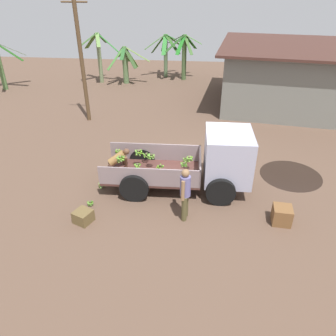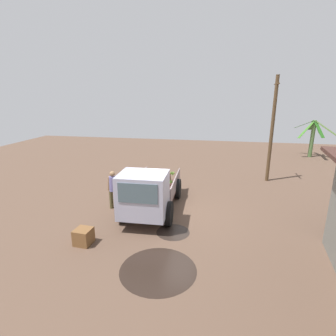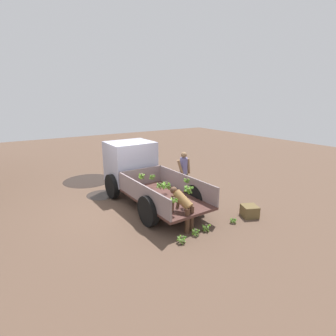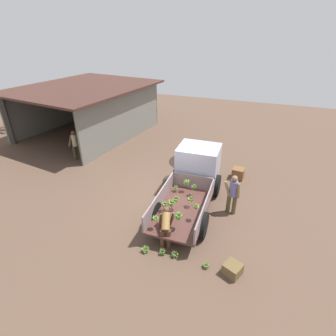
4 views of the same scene
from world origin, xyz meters
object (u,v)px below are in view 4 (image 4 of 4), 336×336
object	(u,v)px
banana_bunch_on_ground_1	(145,249)
wooden_crate_1	(238,173)
person_foreground_visitor	(233,193)
person_bystander_near_shed	(75,143)
person_worker_loading	(166,226)
banana_bunch_on_ground_0	(162,251)
wooden_crate_0	(233,269)
banana_bunch_on_ground_2	(206,265)
banana_bunch_on_ground_3	(175,254)
cargo_truck	(195,173)

from	to	relation	value
banana_bunch_on_ground_1	wooden_crate_1	world-z (taller)	wooden_crate_1
person_foreground_visitor	person_bystander_near_shed	size ratio (longest dim) A/B	1.00
person_worker_loading	person_foreground_visitor	bearing A→B (deg)	-54.18
banana_bunch_on_ground_0	wooden_crate_1	world-z (taller)	wooden_crate_1
person_bystander_near_shed	wooden_crate_0	xyz separation A→B (m)	(-4.72, -9.05, -0.74)
banana_bunch_on_ground_2	banana_bunch_on_ground_3	distance (m)	1.02
person_bystander_near_shed	wooden_crate_1	bearing A→B (deg)	-149.80
cargo_truck	wooden_crate_0	bearing A→B (deg)	-150.68
banana_bunch_on_ground_1	banana_bunch_on_ground_3	world-z (taller)	banana_bunch_on_ground_3
banana_bunch_on_ground_0	wooden_crate_1	size ratio (longest dim) A/B	0.43
person_worker_loading	banana_bunch_on_ground_0	size ratio (longest dim) A/B	5.33
banana_bunch_on_ground_0	person_foreground_visitor	bearing A→B (deg)	-30.35
person_foreground_visitor	banana_bunch_on_ground_3	world-z (taller)	person_foreground_visitor
person_foreground_visitor	banana_bunch_on_ground_2	xyz separation A→B (m)	(-2.93, 0.28, -0.82)
person_worker_loading	banana_bunch_on_ground_1	distance (m)	0.98
person_bystander_near_shed	banana_bunch_on_ground_0	bearing A→B (deg)	169.16
banana_bunch_on_ground_3	wooden_crate_1	world-z (taller)	wooden_crate_1
cargo_truck	banana_bunch_on_ground_0	distance (m)	3.75
person_worker_loading	wooden_crate_1	bearing A→B (deg)	-35.90
banana_bunch_on_ground_1	person_bystander_near_shed	bearing A→B (deg)	52.53
banana_bunch_on_ground_3	wooden_crate_0	xyz separation A→B (m)	(-0.02, -1.79, 0.06)
banana_bunch_on_ground_2	banana_bunch_on_ground_0	bearing A→B (deg)	88.58
person_worker_loading	wooden_crate_0	size ratio (longest dim) A/B	2.58
person_worker_loading	wooden_crate_1	world-z (taller)	person_worker_loading
cargo_truck	banana_bunch_on_ground_0	world-z (taller)	cargo_truck
person_worker_loading	banana_bunch_on_ground_1	world-z (taller)	person_worker_loading
person_bystander_near_shed	banana_bunch_on_ground_1	distance (m)	7.99
cargo_truck	banana_bunch_on_ground_3	xyz separation A→B (m)	(-3.59, -0.37, -0.93)
banana_bunch_on_ground_0	wooden_crate_1	distance (m)	5.92
person_foreground_visitor	banana_bunch_on_ground_0	distance (m)	3.45
cargo_truck	banana_bunch_on_ground_1	world-z (taller)	cargo_truck
person_foreground_visitor	banana_bunch_on_ground_0	world-z (taller)	person_foreground_visitor
person_foreground_visitor	banana_bunch_on_ground_2	distance (m)	3.06
cargo_truck	wooden_crate_1	xyz separation A→B (m)	(2.06, -1.58, -0.79)
banana_bunch_on_ground_1	banana_bunch_on_ground_2	distance (m)	1.97
cargo_truck	person_bystander_near_shed	xyz separation A→B (m)	(1.11, 6.89, -0.13)
person_bystander_near_shed	wooden_crate_0	bearing A→B (deg)	176.22
cargo_truck	banana_bunch_on_ground_1	distance (m)	3.89
person_foreground_visitor	wooden_crate_1	world-z (taller)	person_foreground_visitor
banana_bunch_on_ground_2	wooden_crate_1	xyz separation A→B (m)	(5.72, -0.20, 0.17)
cargo_truck	person_bystander_near_shed	size ratio (longest dim) A/B	2.89
cargo_truck	person_foreground_visitor	distance (m)	1.82
banana_bunch_on_ground_3	banana_bunch_on_ground_1	bearing A→B (deg)	98.18
banana_bunch_on_ground_0	banana_bunch_on_ground_3	distance (m)	0.41
banana_bunch_on_ground_0	wooden_crate_0	bearing A→B (deg)	-89.72
wooden_crate_0	person_foreground_visitor	bearing A→B (deg)	9.68
cargo_truck	person_bystander_near_shed	bearing A→B (deg)	79.41
banana_bunch_on_ground_0	person_worker_loading	bearing A→B (deg)	7.88
banana_bunch_on_ground_0	banana_bunch_on_ground_2	size ratio (longest dim) A/B	1.04
wooden_crate_1	banana_bunch_on_ground_0	bearing A→B (deg)	164.09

